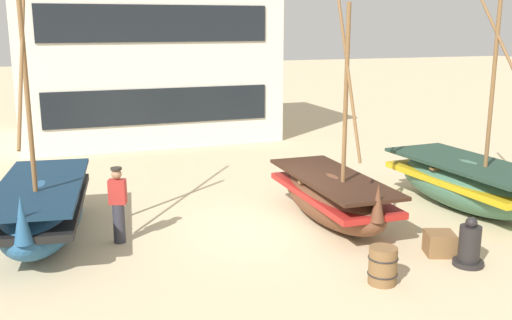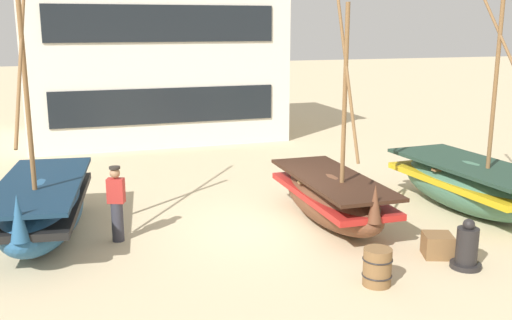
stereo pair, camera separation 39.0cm
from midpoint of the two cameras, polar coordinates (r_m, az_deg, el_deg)
The scene contains 9 objects.
ground_plane at distance 13.92m, azimuth 0.59°, elevation -6.51°, with size 120.00×120.00×0.00m, color #CCB78E.
fishing_boat_near_left at distance 13.79m, azimuth -20.83°, elevation -4.44°, with size 2.37×5.00×6.37m.
fishing_boat_centre_large at distance 14.13m, azimuth 6.61°, elevation -3.55°, with size 1.60×4.42×5.90m.
fishing_boat_far_right at distance 15.94m, azimuth 19.17°, elevation -2.09°, with size 2.19×4.78×6.28m.
fisherman_by_hull at distance 13.10m, azimuth -14.06°, elevation -4.33°, with size 0.42×0.34×1.68m.
capstan_winch at distance 12.33m, azimuth 19.14°, elevation -7.90°, with size 0.60×0.60×1.00m.
wooden_barrel at distance 11.12m, azimuth 11.20°, elevation -10.02°, with size 0.56×0.56×0.70m.
cargo_crate at distance 12.77m, azimuth 16.54°, elevation -7.77°, with size 0.57×0.57×0.47m, color brown.
harbor_building_main at distance 25.39m, azimuth -11.24°, elevation 9.47°, with size 10.41×6.55×6.34m.
Camera 1 is at (-4.73, -12.24, 4.66)m, focal length 41.24 mm.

